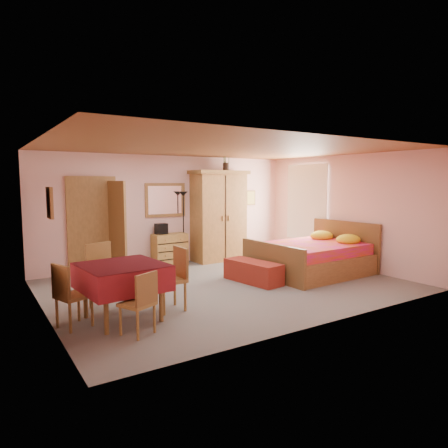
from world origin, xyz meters
TOP-DOWN VIEW (x-y plane):
  - floor at (0.00, 0.00)m, footprint 6.50×6.50m
  - ceiling at (0.00, 0.00)m, footprint 6.50×6.50m
  - wall_back at (0.00, 2.50)m, footprint 6.50×0.10m
  - wall_front at (0.00, -2.50)m, footprint 6.50×0.10m
  - wall_left at (-3.25, 0.00)m, footprint 0.10×5.00m
  - wall_right at (3.25, 0.00)m, footprint 0.10×5.00m
  - doorway at (-1.90, 2.47)m, footprint 1.06×0.12m
  - window at (3.21, 1.20)m, footprint 0.08×1.40m
  - picture_left at (-3.22, -0.60)m, footprint 0.04×0.32m
  - picture_back at (2.35, 2.47)m, footprint 0.30×0.04m
  - chest_of_drawers at (-0.17, 2.27)m, footprint 0.81×0.41m
  - wall_mirror at (-0.17, 2.48)m, footprint 1.02×0.07m
  - stereo at (-0.35, 2.33)m, footprint 0.27×0.20m
  - floor_lamp at (0.22, 2.30)m, footprint 0.24×0.24m
  - wardrobe at (1.15, 2.19)m, footprint 1.45×0.77m
  - sunflower_vase at (1.37, 2.20)m, footprint 0.23×0.23m
  - bed at (2.03, -0.15)m, footprint 2.40×1.92m
  - bench at (0.54, -0.08)m, footprint 0.64×1.31m
  - dining_table at (-2.34, -0.81)m, footprint 1.20×1.20m
  - chair_south at (-2.36, -1.45)m, footprint 0.50×0.50m
  - chair_north at (-2.36, -0.15)m, footprint 0.59×0.59m
  - chair_west at (-2.99, -0.74)m, footprint 0.51×0.51m
  - chair_east at (-1.59, -0.78)m, footprint 0.45×0.45m

SIDE VIEW (x-z plane):
  - floor at x=0.00m, z-range 0.00..0.00m
  - bench at x=0.54m, z-range 0.00..0.42m
  - chest_of_drawers at x=-0.17m, z-range 0.00..0.76m
  - dining_table at x=-2.34m, z-range 0.00..0.81m
  - chair_south at x=-2.36m, z-range 0.00..0.83m
  - chair_west at x=-2.99m, z-range 0.00..0.89m
  - chair_east at x=-1.59m, z-range 0.00..0.97m
  - chair_north at x=-2.36m, z-range 0.00..1.02m
  - bed at x=2.03m, z-range 0.00..1.08m
  - floor_lamp at x=0.22m, z-range 0.00..1.75m
  - stereo at x=-0.35m, z-range 0.76..1.01m
  - doorway at x=-1.90m, z-range -0.05..2.10m
  - wardrobe at x=1.15m, z-range 0.00..2.26m
  - wall_back at x=0.00m, z-range 0.00..2.60m
  - wall_front at x=0.00m, z-range 0.00..2.60m
  - wall_left at x=-3.25m, z-range 0.00..2.60m
  - wall_right at x=3.25m, z-range 0.00..2.60m
  - window at x=3.21m, z-range 0.48..2.42m
  - picture_back at x=2.35m, z-range 1.35..1.75m
  - wall_mirror at x=-0.17m, z-range 1.15..1.95m
  - picture_left at x=-3.22m, z-range 1.49..1.91m
  - sunflower_vase at x=1.37m, z-range 2.26..2.80m
  - ceiling at x=0.00m, z-range 2.60..2.60m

